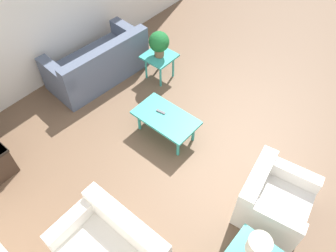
{
  "coord_description": "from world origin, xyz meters",
  "views": [
    {
      "loc": [
        -1.82,
        2.8,
        4.27
      ],
      "look_at": [
        0.22,
        0.4,
        0.55
      ],
      "focal_mm": 35.0,
      "sensor_mm": 36.0,
      "label": 1
    }
  ],
  "objects_px": {
    "coffee_table": "(166,119)",
    "side_table_plant": "(159,59)",
    "table_lamp": "(258,247)",
    "sofa": "(99,64)",
    "potted_plant": "(159,43)",
    "armchair": "(272,200)",
    "loveseat": "(112,251)"
  },
  "relations": [
    {
      "from": "coffee_table",
      "to": "side_table_plant",
      "type": "relative_size",
      "value": 1.9
    },
    {
      "from": "side_table_plant",
      "to": "table_lamp",
      "type": "height_order",
      "value": "table_lamp"
    },
    {
      "from": "sofa",
      "to": "table_lamp",
      "type": "distance_m",
      "value": 4.28
    },
    {
      "from": "table_lamp",
      "to": "side_table_plant",
      "type": "bearing_deg",
      "value": -32.5
    },
    {
      "from": "sofa",
      "to": "potted_plant",
      "type": "height_order",
      "value": "potted_plant"
    },
    {
      "from": "coffee_table",
      "to": "potted_plant",
      "type": "distance_m",
      "value": 1.5
    },
    {
      "from": "armchair",
      "to": "table_lamp",
      "type": "distance_m",
      "value": 1.03
    },
    {
      "from": "loveseat",
      "to": "potted_plant",
      "type": "bearing_deg",
      "value": 121.24
    },
    {
      "from": "armchair",
      "to": "coffee_table",
      "type": "distance_m",
      "value": 1.99
    },
    {
      "from": "sofa",
      "to": "potted_plant",
      "type": "relative_size",
      "value": 3.96
    },
    {
      "from": "potted_plant",
      "to": "table_lamp",
      "type": "bearing_deg",
      "value": 147.5
    },
    {
      "from": "armchair",
      "to": "loveseat",
      "type": "height_order",
      "value": "same"
    },
    {
      "from": "sofa",
      "to": "table_lamp",
      "type": "height_order",
      "value": "table_lamp"
    },
    {
      "from": "sofa",
      "to": "side_table_plant",
      "type": "xyz_separation_m",
      "value": [
        -0.87,
        -0.75,
        0.12
      ]
    },
    {
      "from": "sofa",
      "to": "armchair",
      "type": "height_order",
      "value": "sofa"
    },
    {
      "from": "sofa",
      "to": "side_table_plant",
      "type": "bearing_deg",
      "value": 134.6
    },
    {
      "from": "table_lamp",
      "to": "armchair",
      "type": "bearing_deg",
      "value": -78.22
    },
    {
      "from": "coffee_table",
      "to": "potted_plant",
      "type": "xyz_separation_m",
      "value": [
        1.02,
        -1.01,
        0.42
      ]
    },
    {
      "from": "armchair",
      "to": "potted_plant",
      "type": "relative_size",
      "value": 2.08
    },
    {
      "from": "sofa",
      "to": "coffee_table",
      "type": "distance_m",
      "value": 1.91
    },
    {
      "from": "side_table_plant",
      "to": "armchair",
      "type": "bearing_deg",
      "value": 159.16
    },
    {
      "from": "sofa",
      "to": "loveseat",
      "type": "height_order",
      "value": "sofa"
    },
    {
      "from": "armchair",
      "to": "potted_plant",
      "type": "height_order",
      "value": "potted_plant"
    },
    {
      "from": "loveseat",
      "to": "sofa",
      "type": "bearing_deg",
      "value": 139.91
    },
    {
      "from": "sofa",
      "to": "armchair",
      "type": "distance_m",
      "value": 3.89
    },
    {
      "from": "armchair",
      "to": "table_lamp",
      "type": "height_order",
      "value": "table_lamp"
    },
    {
      "from": "side_table_plant",
      "to": "potted_plant",
      "type": "distance_m",
      "value": 0.36
    },
    {
      "from": "potted_plant",
      "to": "side_table_plant",
      "type": "bearing_deg",
      "value": 90.0
    },
    {
      "from": "armchair",
      "to": "loveseat",
      "type": "relative_size",
      "value": 0.8
    },
    {
      "from": "coffee_table",
      "to": "table_lamp",
      "type": "xyz_separation_m",
      "value": [
        -2.17,
        1.02,
        0.42
      ]
    },
    {
      "from": "sofa",
      "to": "table_lamp",
      "type": "bearing_deg",
      "value": 76.21
    },
    {
      "from": "loveseat",
      "to": "coffee_table",
      "type": "xyz_separation_m",
      "value": [
        0.84,
        -1.98,
        0.08
      ]
    }
  ]
}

